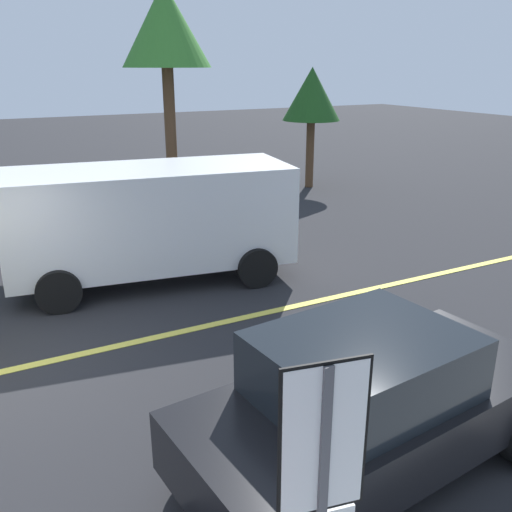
{
  "coord_description": "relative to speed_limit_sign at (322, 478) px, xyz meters",
  "views": [
    {
      "loc": [
        0.14,
        -7.47,
        4.0
      ],
      "look_at": [
        4.04,
        0.01,
        1.05
      ],
      "focal_mm": 38.68,
      "sensor_mm": 36.0,
      "label": 1
    }
  ],
  "objects": [
    {
      "name": "speed_limit_sign",
      "position": [
        0.0,
        0.0,
        0.0
      ],
      "size": [
        0.53,
        0.11,
        2.52
      ],
      "color": "#4C4C51",
      "rests_on": "ground_plane"
    },
    {
      "name": "tree_right_verge",
      "position": [
        8.75,
        13.67,
        1.27
      ],
      "size": [
        1.9,
        1.9,
        3.92
      ],
      "color": "#513823",
      "rests_on": "ground_plane"
    },
    {
      "name": "lane_marking_centre",
      "position": [
        1.35,
        5.38,
        -1.76
      ],
      "size": [
        28.0,
        0.16,
        0.01
      ],
      "primitive_type": "cube",
      "color": "#E0D14C"
    },
    {
      "name": "car_black_behind_van",
      "position": [
        1.68,
        1.57,
        -0.97
      ],
      "size": [
        4.26,
        2.3,
        1.58
      ],
      "color": "black",
      "rests_on": "ground_plane"
    },
    {
      "name": "white_van",
      "position": [
        1.41,
        7.77,
        -0.5
      ],
      "size": [
        5.44,
        2.88,
        2.2
      ],
      "color": "white",
      "rests_on": "ground_plane"
    },
    {
      "name": "tree_left_verge",
      "position": [
        4.04,
        14.18,
        3.2
      ],
      "size": [
        2.58,
        2.58,
        6.2
      ],
      "color": "#513823",
      "rests_on": "ground_plane"
    }
  ]
}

